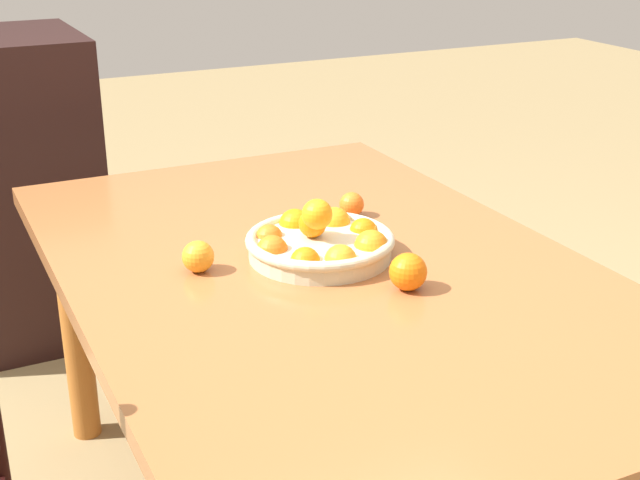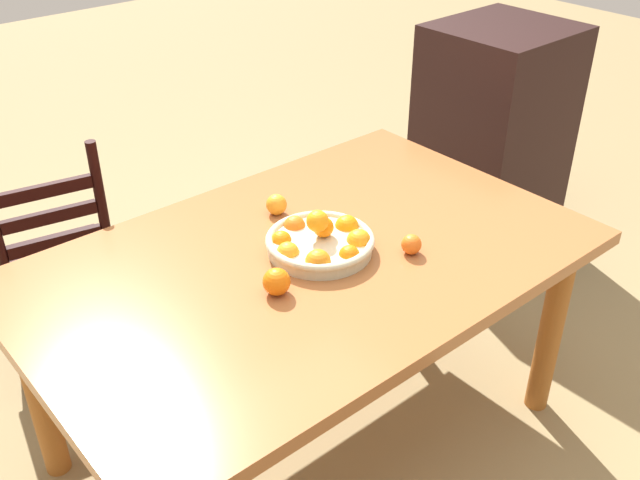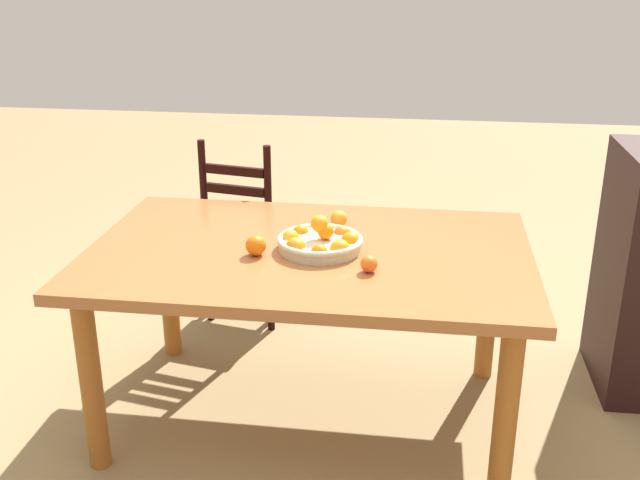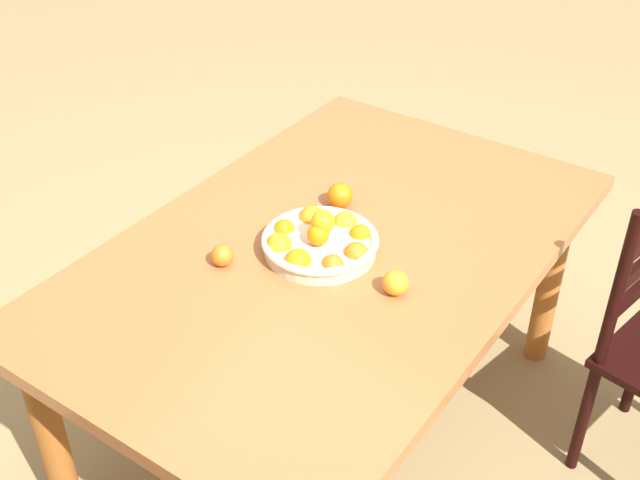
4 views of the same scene
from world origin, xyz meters
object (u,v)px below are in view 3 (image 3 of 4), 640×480
(fruit_bowl, at_px, (320,241))
(orange_loose_2, at_px, (339,219))
(orange_loose_0, at_px, (256,245))
(orange_loose_1, at_px, (369,264))
(chair_near_window, at_px, (248,234))
(dining_table, at_px, (309,270))

(fruit_bowl, relative_size, orange_loose_2, 4.80)
(orange_loose_0, height_order, orange_loose_1, orange_loose_0)
(orange_loose_1, xyz_separation_m, orange_loose_2, (-0.16, 0.45, 0.00))
(chair_near_window, height_order, orange_loose_1, chair_near_window)
(fruit_bowl, bearing_deg, orange_loose_2, 81.68)
(chair_near_window, height_order, orange_loose_2, chair_near_window)
(fruit_bowl, bearing_deg, chair_near_window, 119.44)
(orange_loose_0, distance_m, orange_loose_2, 0.44)
(fruit_bowl, relative_size, orange_loose_1, 5.34)
(dining_table, xyz_separation_m, orange_loose_1, (0.24, -0.19, 0.12))
(chair_near_window, relative_size, orange_loose_1, 15.70)
(dining_table, relative_size, orange_loose_0, 21.79)
(dining_table, distance_m, orange_loose_0, 0.25)
(orange_loose_0, distance_m, orange_loose_1, 0.44)
(dining_table, xyz_separation_m, orange_loose_2, (0.08, 0.26, 0.13))
(dining_table, bearing_deg, orange_loose_0, -153.06)
(fruit_bowl, xyz_separation_m, orange_loose_0, (-0.23, -0.09, 0.00))
(dining_table, bearing_deg, orange_loose_1, -38.07)
(fruit_bowl, distance_m, orange_loose_2, 0.27)
(chair_near_window, xyz_separation_m, orange_loose_2, (0.54, -0.62, 0.33))
(dining_table, xyz_separation_m, orange_loose_0, (-0.19, -0.09, 0.13))
(orange_loose_0, xyz_separation_m, orange_loose_1, (0.43, -0.10, -0.01))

